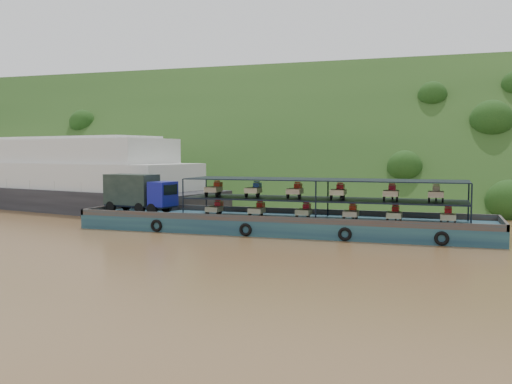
% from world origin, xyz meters
% --- Properties ---
extents(ground, '(160.00, 160.00, 0.00)m').
position_xyz_m(ground, '(0.00, 0.00, 0.00)').
color(ground, brown).
rests_on(ground, ground).
extents(hillside, '(140.00, 39.60, 39.60)m').
position_xyz_m(hillside, '(0.00, 36.00, 0.00)').
color(hillside, '#1A3613').
rests_on(hillside, ground).
extents(cargo_barge, '(35.00, 7.18, 4.71)m').
position_xyz_m(cargo_barge, '(-0.39, 1.03, 1.17)').
color(cargo_barge, '#12273F').
rests_on(cargo_barge, ground).
extents(passenger_ferry, '(43.66, 19.84, 8.58)m').
position_xyz_m(passenger_ferry, '(-29.99, 12.96, 3.72)').
color(passenger_ferry, black).
rests_on(passenger_ferry, ground).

